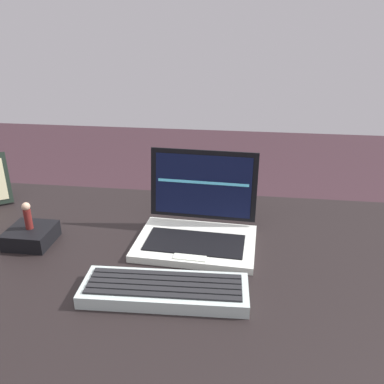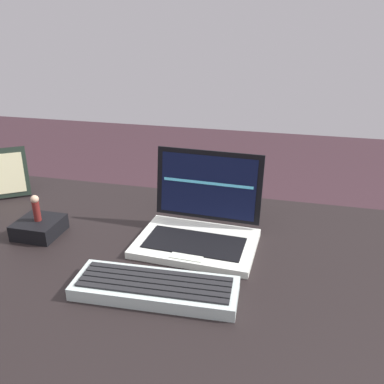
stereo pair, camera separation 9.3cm
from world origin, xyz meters
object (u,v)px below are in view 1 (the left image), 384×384
object	(u,v)px
laptop_front	(198,225)
external_keyboard	(165,290)
figurine	(27,215)
figurine_stand	(31,236)

from	to	relation	value
laptop_front	external_keyboard	size ratio (longest dim) A/B	0.88
external_keyboard	figurine	world-z (taller)	figurine
figurine_stand	laptop_front	bearing A→B (deg)	9.59
laptop_front	figurine	xyz separation A→B (m)	(-0.42, -0.07, 0.04)
laptop_front	figurine_stand	xyz separation A→B (m)	(-0.42, -0.07, -0.02)
external_keyboard	figurine_stand	distance (m)	0.41
laptop_front	figurine_stand	bearing A→B (deg)	-170.41
laptop_front	external_keyboard	bearing A→B (deg)	-99.61
external_keyboard	figurine_stand	world-z (taller)	figurine_stand
external_keyboard	figurine	xyz separation A→B (m)	(-0.38, 0.17, 0.06)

